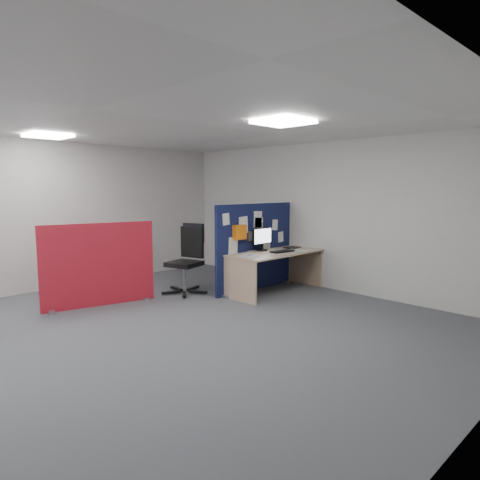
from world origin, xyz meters
TOP-DOWN VIEW (x-y plane):
  - floor at (0.00, 0.00)m, footprint 9.00×9.00m
  - ceiling at (0.00, 0.00)m, footprint 9.00×7.00m
  - wall_front at (0.00, -3.50)m, footprint 9.00×0.02m
  - wall_right at (4.50, 0.00)m, footprint 0.02×7.00m
  - ceiling_lights at (0.33, 0.67)m, footprint 4.10×4.10m
  - navy_divider at (3.46, 0.85)m, footprint 1.91×0.30m
  - main_desk at (3.58, 0.50)m, footprint 1.85×0.82m
  - monitor_main at (3.51, 0.71)m, footprint 0.48×0.20m
  - keyboard at (3.66, 0.36)m, footprint 0.47×0.23m
  - mouse at (3.90, 0.34)m, footprint 0.11×0.09m
  - paper_tray at (4.18, 0.55)m, footprint 0.29×0.23m
  - red_divider at (0.92, 1.83)m, footprint 1.72×0.45m
  - office_chair at (2.47, 1.54)m, footprint 0.80×0.77m
  - desk_papers at (3.32, 0.42)m, footprint 1.37×0.70m

SIDE VIEW (x-z plane):
  - floor at x=0.00m, z-range 0.00..0.00m
  - main_desk at x=3.58m, z-range 0.20..0.93m
  - red_divider at x=0.92m, z-range -0.01..1.31m
  - office_chair at x=2.47m, z-range 0.08..1.29m
  - desk_papers at x=3.32m, z-range 0.73..0.73m
  - paper_tray at x=4.18m, z-range 0.73..0.74m
  - keyboard at x=3.66m, z-range 0.73..0.75m
  - mouse at x=3.90m, z-range 0.73..0.76m
  - navy_divider at x=3.46m, z-range 0.01..1.59m
  - monitor_main at x=3.51m, z-range 0.75..1.17m
  - wall_front at x=0.00m, z-range 0.00..2.70m
  - wall_right at x=4.50m, z-range 0.00..2.70m
  - ceiling_lights at x=0.33m, z-range 2.65..2.69m
  - ceiling at x=0.00m, z-range 2.69..2.71m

